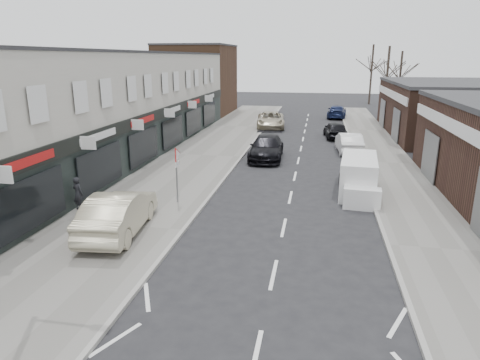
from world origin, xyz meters
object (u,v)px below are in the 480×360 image
at_px(parked_car_left_a, 267,148).
at_px(parked_car_left_c, 271,120).
at_px(sedan_on_pavement, 119,212).
at_px(parked_car_right_c, 337,112).
at_px(white_van, 358,177).
at_px(parked_car_right_a, 349,143).
at_px(parked_car_left_b, 267,148).
at_px(warning_sign, 177,159).
at_px(pedestrian, 78,194).
at_px(parked_car_right_b, 335,130).

height_order(parked_car_left_a, parked_car_left_c, parked_car_left_c).
relative_size(sedan_on_pavement, parked_car_right_c, 1.01).
distance_m(white_van, parked_car_left_a, 9.09).
xyz_separation_m(sedan_on_pavement, parked_car_right_a, (9.75, 17.13, -0.21)).
bearing_deg(sedan_on_pavement, parked_car_left_b, -112.29).
relative_size(warning_sign, pedestrian, 1.76).
distance_m(parked_car_left_b, parked_car_right_a, 6.44).
bearing_deg(warning_sign, pedestrian, -155.42).
bearing_deg(warning_sign, white_van, 20.39).
distance_m(parked_car_left_c, parked_car_right_c, 10.81).
distance_m(pedestrian, parked_car_left_a, 14.07).
bearing_deg(parked_car_left_a, parked_car_left_b, -92.13).
relative_size(warning_sign, white_van, 0.54).
bearing_deg(parked_car_right_b, warning_sign, 61.99).
relative_size(parked_car_left_a, parked_car_right_c, 0.81).
distance_m(sedan_on_pavement, parked_car_right_c, 37.22).
bearing_deg(parked_car_left_b, white_van, -53.89).
relative_size(sedan_on_pavement, parked_car_left_a, 1.24).
distance_m(parked_car_left_a, parked_car_left_c, 13.25).
xyz_separation_m(warning_sign, parked_car_right_b, (7.86, 19.00, -1.47)).
height_order(white_van, parked_car_right_c, white_van).
height_order(warning_sign, parked_car_right_a, warning_sign).
bearing_deg(pedestrian, parked_car_right_a, -108.06).
bearing_deg(parked_car_left_c, warning_sign, -100.23).
bearing_deg(sedan_on_pavement, white_van, -149.83).
bearing_deg(pedestrian, parked_car_left_a, -97.80).
relative_size(pedestrian, parked_car_left_a, 0.38).
bearing_deg(pedestrian, parked_car_right_b, -97.69).
height_order(pedestrian, parked_car_right_a, pedestrian).
distance_m(pedestrian, parked_car_right_b, 24.01).
bearing_deg(white_van, parked_car_left_a, 132.47).
height_order(parked_car_left_c, parked_car_right_b, parked_car_left_c).
relative_size(parked_car_left_c, parked_car_right_b, 1.32).
bearing_deg(pedestrian, parked_car_right_c, -88.15).
bearing_deg(parked_car_right_c, warning_sign, 80.01).
distance_m(parked_car_left_a, parked_car_right_a, 6.36).
xyz_separation_m(white_van, parked_car_left_b, (-5.53, 7.04, -0.11)).
distance_m(sedan_on_pavement, parked_car_left_a, 14.84).
height_order(parked_car_left_b, parked_car_right_c, parked_car_left_b).
xyz_separation_m(parked_car_left_b, parked_car_right_c, (5.46, 21.87, -0.06)).
bearing_deg(parked_car_right_a, sedan_on_pavement, 56.35).
relative_size(sedan_on_pavement, parked_car_left_b, 0.93).
bearing_deg(parked_car_right_c, parked_car_right_a, 95.39).
relative_size(parked_car_left_a, parked_car_left_c, 0.71).
bearing_deg(parked_car_right_c, parked_car_right_b, 92.27).
height_order(parked_car_left_a, parked_car_right_b, parked_car_right_b).
height_order(sedan_on_pavement, parked_car_left_c, sedan_on_pavement).
xyz_separation_m(pedestrian, parked_car_left_c, (5.80, 25.40, -0.10)).
distance_m(parked_car_right_b, parked_car_right_c, 13.07).
bearing_deg(white_van, sedan_on_pavement, -138.67).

